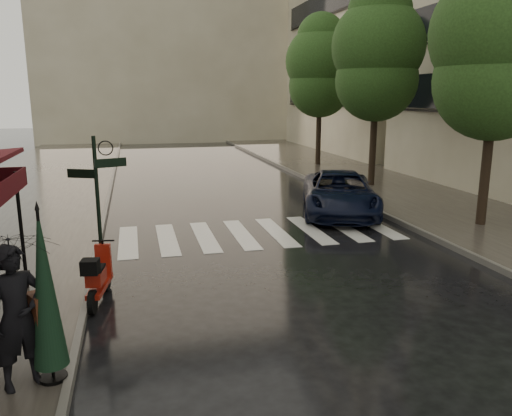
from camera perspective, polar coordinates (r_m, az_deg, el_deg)
name	(u,v)px	position (r m, az deg, el deg)	size (l,w,h in m)	color
ground	(171,341)	(8.45, -9.64, -14.80)	(120.00, 120.00, 0.00)	black
sidewalk_near	(23,202)	(20.28, -25.12, 0.61)	(6.00, 60.00, 0.12)	#38332D
sidewalk_far	(386,185)	(22.56, 14.69, 2.51)	(5.50, 60.00, 0.12)	#38332D
curb_near	(109,198)	(19.89, -16.49, 1.12)	(0.12, 60.00, 0.16)	#595651
curb_far	(327,188)	(21.37, 8.06, 2.29)	(0.12, 60.00, 0.16)	#595651
crosswalk	(259,233)	(14.45, 0.34, -2.86)	(7.85, 3.20, 0.01)	silver
signpost	(98,198)	(10.72, -17.62, 1.09)	(1.17, 0.29, 3.10)	black
haussmann_far	(378,17)	(37.92, 13.73, 20.46)	(8.00, 16.00, 18.50)	tan
backdrop_building	(168,23)	(46.04, -10.05, 20.12)	(22.00, 6.00, 20.00)	tan
tree_near	(499,43)	(16.10, 25.98, 16.60)	(3.80, 3.80, 7.99)	black
tree_mid	(378,53)	(21.95, 13.73, 16.81)	(3.80, 3.80, 8.34)	black
tree_far	(320,66)	(28.42, 7.37, 15.75)	(3.80, 3.80, 8.16)	black
pedestrian_with_umbrella	(12,261)	(7.00, -26.16, -5.50)	(1.58, 1.59, 2.60)	black
scooter	(98,278)	(10.03, -17.59, -7.61)	(0.57, 1.62, 1.07)	black
parked_car	(339,193)	(16.96, 9.51, 1.70)	(2.33, 5.05, 1.40)	black
parasol_back	(45,289)	(7.12, -22.98, -8.54)	(0.45, 0.45, 2.42)	black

